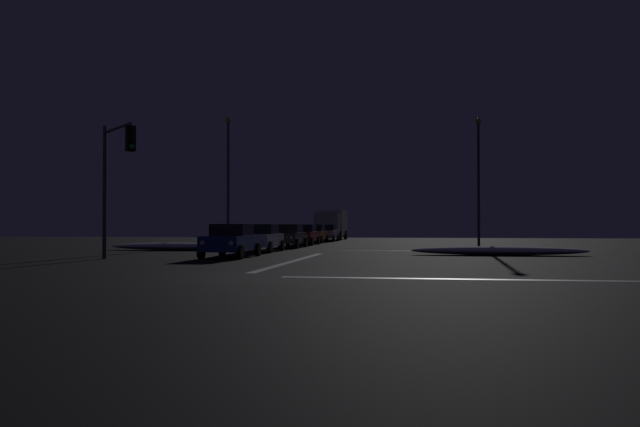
{
  "coord_description": "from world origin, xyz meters",
  "views": [
    {
      "loc": [
        5.31,
        -18.57,
        1.51
      ],
      "look_at": [
        0.55,
        11.96,
        2.07
      ],
      "focal_mm": 36.48,
      "sensor_mm": 36.0,
      "label": 1
    }
  ],
  "objects_px": {
    "sedan_black": "(288,236)",
    "sedan_orange": "(314,234)",
    "sedan_silver": "(326,233)",
    "box_truck": "(332,223)",
    "sedan_blue": "(231,240)",
    "sedan_white": "(261,238)",
    "streetlamp_left_far": "(228,172)",
    "streetlamp_right_far": "(479,172)",
    "sedan_red": "(303,235)",
    "traffic_signal_nw": "(115,166)"
  },
  "relations": [
    {
      "from": "sedan_blue",
      "to": "sedan_red",
      "type": "height_order",
      "value": "same"
    },
    {
      "from": "streetlamp_right_far",
      "to": "streetlamp_left_far",
      "type": "height_order",
      "value": "streetlamp_left_far"
    },
    {
      "from": "box_truck",
      "to": "sedan_blue",
      "type": "bearing_deg",
      "value": -89.43
    },
    {
      "from": "sedan_white",
      "to": "sedan_orange",
      "type": "relative_size",
      "value": 1.0
    },
    {
      "from": "sedan_orange",
      "to": "streetlamp_left_far",
      "type": "bearing_deg",
      "value": -132.33
    },
    {
      "from": "sedan_white",
      "to": "streetlamp_left_far",
      "type": "bearing_deg",
      "value": 114.51
    },
    {
      "from": "sedan_black",
      "to": "box_truck",
      "type": "bearing_deg",
      "value": 90.88
    },
    {
      "from": "sedan_white",
      "to": "sedan_black",
      "type": "height_order",
      "value": "same"
    },
    {
      "from": "sedan_white",
      "to": "streetlamp_left_far",
      "type": "relative_size",
      "value": 0.44
    },
    {
      "from": "sedan_orange",
      "to": "streetlamp_right_far",
      "type": "xyz_separation_m",
      "value": [
        13.23,
        -6.25,
        4.59
      ]
    },
    {
      "from": "sedan_blue",
      "to": "box_truck",
      "type": "xyz_separation_m",
      "value": [
        -0.37,
        37.48,
        0.91
      ]
    },
    {
      "from": "sedan_orange",
      "to": "sedan_white",
      "type": "bearing_deg",
      "value": -89.76
    },
    {
      "from": "sedan_white",
      "to": "streetlamp_left_far",
      "type": "xyz_separation_m",
      "value": [
        -5.77,
        12.65,
        4.85
      ]
    },
    {
      "from": "sedan_silver",
      "to": "traffic_signal_nw",
      "type": "bearing_deg",
      "value": -97.26
    },
    {
      "from": "traffic_signal_nw",
      "to": "sedan_white",
      "type": "bearing_deg",
      "value": 66.97
    },
    {
      "from": "streetlamp_right_far",
      "to": "streetlamp_left_far",
      "type": "xyz_separation_m",
      "value": [
        -18.92,
        0.0,
        0.26
      ]
    },
    {
      "from": "sedan_red",
      "to": "streetlamp_right_far",
      "type": "xyz_separation_m",
      "value": [
        13.05,
        -0.3,
        4.59
      ]
    },
    {
      "from": "streetlamp_right_far",
      "to": "sedan_blue",
      "type": "bearing_deg",
      "value": -124.18
    },
    {
      "from": "sedan_red",
      "to": "sedan_silver",
      "type": "distance_m",
      "value": 11.17
    },
    {
      "from": "sedan_black",
      "to": "traffic_signal_nw",
      "type": "relative_size",
      "value": 0.72
    },
    {
      "from": "sedan_black",
      "to": "sedan_white",
      "type": "bearing_deg",
      "value": -91.6
    },
    {
      "from": "sedan_red",
      "to": "sedan_blue",
      "type": "bearing_deg",
      "value": -89.76
    },
    {
      "from": "sedan_red",
      "to": "sedan_white",
      "type": "bearing_deg",
      "value": -90.48
    },
    {
      "from": "sedan_black",
      "to": "sedan_silver",
      "type": "xyz_separation_m",
      "value": [
        0.04,
        17.37,
        0.0
      ]
    },
    {
      "from": "sedan_white",
      "to": "traffic_signal_nw",
      "type": "height_order",
      "value": "traffic_signal_nw"
    },
    {
      "from": "traffic_signal_nw",
      "to": "streetlamp_left_far",
      "type": "xyz_separation_m",
      "value": [
        -1.71,
        22.21,
        1.55
      ]
    },
    {
      "from": "sedan_orange",
      "to": "sedan_silver",
      "type": "xyz_separation_m",
      "value": [
        0.3,
        5.23,
        0.0
      ]
    },
    {
      "from": "sedan_silver",
      "to": "streetlamp_right_far",
      "type": "relative_size",
      "value": 0.46
    },
    {
      "from": "sedan_white",
      "to": "box_truck",
      "type": "xyz_separation_m",
      "value": [
        -0.19,
        31.04,
        0.91
      ]
    },
    {
      "from": "sedan_silver",
      "to": "box_truck",
      "type": "distance_m",
      "value": 6.98
    },
    {
      "from": "sedan_black",
      "to": "streetlamp_left_far",
      "type": "relative_size",
      "value": 0.44
    },
    {
      "from": "sedan_orange",
      "to": "traffic_signal_nw",
      "type": "xyz_separation_m",
      "value": [
        -3.98,
        -28.45,
        3.29
      ]
    },
    {
      "from": "sedan_silver",
      "to": "streetlamp_left_far",
      "type": "height_order",
      "value": "streetlamp_left_far"
    },
    {
      "from": "sedan_white",
      "to": "sedan_red",
      "type": "bearing_deg",
      "value": 89.52
    },
    {
      "from": "sedan_orange",
      "to": "sedan_blue",
      "type": "bearing_deg",
      "value": -89.4
    },
    {
      "from": "sedan_red",
      "to": "box_truck",
      "type": "height_order",
      "value": "box_truck"
    },
    {
      "from": "sedan_orange",
      "to": "box_truck",
      "type": "distance_m",
      "value": 12.17
    },
    {
      "from": "box_truck",
      "to": "sedan_silver",
      "type": "bearing_deg",
      "value": -86.59
    },
    {
      "from": "sedan_blue",
      "to": "sedan_red",
      "type": "distance_m",
      "value": 19.4
    },
    {
      "from": "sedan_orange",
      "to": "streetlamp_left_far",
      "type": "relative_size",
      "value": 0.44
    },
    {
      "from": "box_truck",
      "to": "streetlamp_right_far",
      "type": "height_order",
      "value": "streetlamp_right_far"
    },
    {
      "from": "streetlamp_right_far",
      "to": "traffic_signal_nw",
      "type": "bearing_deg",
      "value": -127.79
    },
    {
      "from": "sedan_red",
      "to": "sedan_orange",
      "type": "height_order",
      "value": "same"
    },
    {
      "from": "sedan_black",
      "to": "box_truck",
      "type": "relative_size",
      "value": 0.52
    },
    {
      "from": "sedan_blue",
      "to": "sedan_orange",
      "type": "distance_m",
      "value": 25.34
    },
    {
      "from": "sedan_black",
      "to": "sedan_orange",
      "type": "distance_m",
      "value": 12.15
    },
    {
      "from": "traffic_signal_nw",
      "to": "streetlamp_left_far",
      "type": "distance_m",
      "value": 22.33
    },
    {
      "from": "sedan_blue",
      "to": "sedan_white",
      "type": "relative_size",
      "value": 1.0
    },
    {
      "from": "sedan_black",
      "to": "sedan_orange",
      "type": "relative_size",
      "value": 1.0
    },
    {
      "from": "streetlamp_left_far",
      "to": "sedan_orange",
      "type": "bearing_deg",
      "value": 47.67
    }
  ]
}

